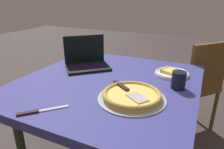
# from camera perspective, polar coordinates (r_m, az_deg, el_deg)

# --- Properties ---
(dining_table) EXTENTS (1.14, 1.10, 0.75)m
(dining_table) POSITION_cam_1_polar(r_m,az_deg,el_deg) (1.33, -1.05, -4.34)
(dining_table) COLOR navy
(dining_table) RESTS_ON ground_plane
(laptop) EXTENTS (0.38, 0.39, 0.23)m
(laptop) POSITION_cam_1_polar(r_m,az_deg,el_deg) (1.55, -7.16, 3.80)
(laptop) COLOR black
(laptop) RESTS_ON dining_table
(pizza_plate) EXTENTS (0.23, 0.23, 0.04)m
(pizza_plate) POSITION_cam_1_polar(r_m,az_deg,el_deg) (1.46, 16.44, 0.42)
(pizza_plate) COLOR white
(pizza_plate) RESTS_ON dining_table
(pizza_tray) EXTENTS (0.36, 0.36, 0.04)m
(pizza_tray) POSITION_cam_1_polar(r_m,az_deg,el_deg) (1.08, 5.56, -5.87)
(pizza_tray) COLOR #999FA3
(pizza_tray) RESTS_ON dining_table
(table_knife) EXTENTS (0.19, 0.18, 0.01)m
(table_knife) POSITION_cam_1_polar(r_m,az_deg,el_deg) (1.03, -20.12, -9.67)
(table_knife) COLOR #B1C0C3
(table_knife) RESTS_ON dining_table
(drink_cup) EXTENTS (0.08, 0.08, 0.10)m
(drink_cup) POSITION_cam_1_polar(r_m,az_deg,el_deg) (1.24, 18.26, -1.46)
(drink_cup) COLOR black
(drink_cup) RESTS_ON dining_table
(chair_near) EXTENTS (0.58, 0.58, 0.90)m
(chair_near) POSITION_cam_1_polar(r_m,az_deg,el_deg) (2.02, 22.49, -1.98)
(chair_near) COLOR brown
(chair_near) RESTS_ON ground_plane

